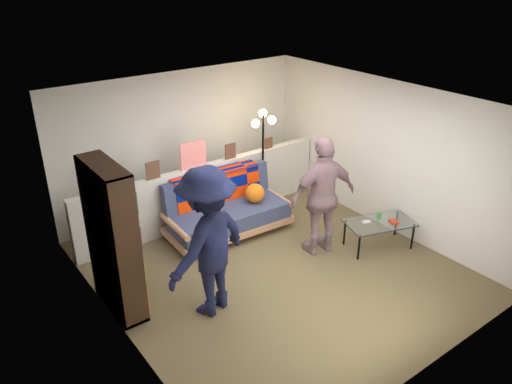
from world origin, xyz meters
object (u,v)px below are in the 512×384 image
(futon_sofa, at_px, (227,210))
(bookshelf, at_px, (113,245))
(person_right, at_px, (323,196))
(floor_lamp, at_px, (263,140))
(coffee_table, at_px, (380,224))
(person_left, at_px, (208,242))

(futon_sofa, xyz_separation_m, bookshelf, (-2.15, -0.78, 0.51))
(futon_sofa, height_order, person_right, person_right)
(bookshelf, height_order, person_right, bookshelf)
(floor_lamp, bearing_deg, bookshelf, -159.72)
(coffee_table, bearing_deg, person_left, 174.49)
(person_left, xyz_separation_m, person_right, (2.06, 0.19, -0.06))
(bookshelf, distance_m, person_right, 3.00)
(coffee_table, xyz_separation_m, floor_lamp, (-0.57, 2.16, 0.84))
(coffee_table, distance_m, floor_lamp, 2.39)
(bookshelf, xyz_separation_m, coffee_table, (3.74, -0.99, -0.51))
(floor_lamp, distance_m, person_left, 2.97)
(coffee_table, xyz_separation_m, person_right, (-0.78, 0.46, 0.51))
(futon_sofa, xyz_separation_m, floor_lamp, (1.01, 0.39, 0.84))
(bookshelf, distance_m, person_left, 1.15)
(floor_lamp, bearing_deg, futon_sofa, -158.85)
(coffee_table, height_order, person_right, person_right)
(coffee_table, height_order, floor_lamp, floor_lamp)
(floor_lamp, height_order, person_right, person_right)
(coffee_table, bearing_deg, bookshelf, 165.14)
(futon_sofa, xyz_separation_m, person_right, (0.80, -1.31, 0.51))
(bookshelf, relative_size, floor_lamp, 1.11)
(person_left, bearing_deg, floor_lamp, -157.62)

